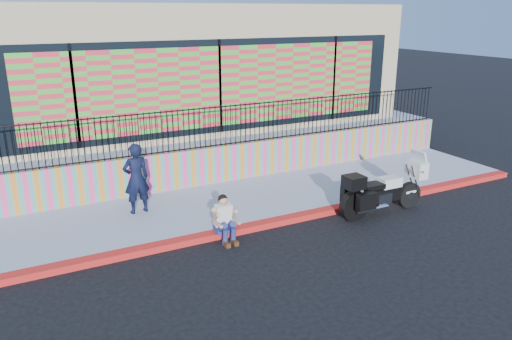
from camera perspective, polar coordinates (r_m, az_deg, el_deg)
ground at (r=12.56m, az=3.64°, el=-5.97°), size 90.00×90.00×0.00m
red_curb at (r=12.53m, az=3.65°, el=-5.65°), size 16.00×0.30×0.15m
sidewalk at (r=13.87m, az=0.16°, el=-3.26°), size 16.00×3.00×0.15m
mural_wall at (r=15.03m, az=-2.65°, el=0.92°), size 16.00×0.20×1.10m
metal_fence at (r=14.73m, az=-2.71°, el=5.20°), size 15.80×0.04×1.20m
elevated_platform at (r=19.65m, az=-8.89°, el=4.53°), size 16.00×10.00×1.25m
storefront_building at (r=19.02m, az=-9.06°, el=12.11°), size 14.00×8.06×4.00m
police_motorcycle at (r=13.21m, az=14.17°, el=-2.21°), size 2.52×0.83×1.57m
police_officer at (r=12.79m, az=-13.53°, el=-0.95°), size 0.69×0.48×1.80m
seated_man at (r=11.41m, az=-3.49°, el=-6.04°), size 0.54×0.71×1.06m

